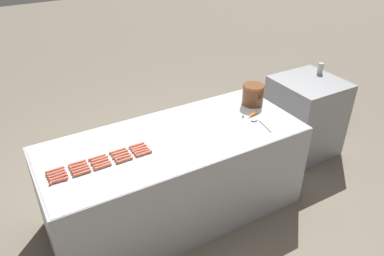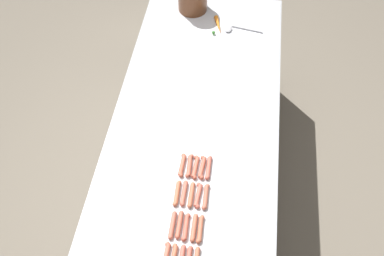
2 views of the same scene
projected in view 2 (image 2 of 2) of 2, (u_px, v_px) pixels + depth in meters
name	position (u px, v px, depth m)	size (l,w,h in m)	color
ground_plane	(195.00, 184.00, 3.05)	(20.00, 20.00, 0.00)	#756B5B
griddle_counter	(195.00, 155.00, 2.68)	(0.99, 2.35, 0.88)	#ADAFB5
hot_dog_2	(172.00, 225.00, 1.93)	(0.02, 0.15, 0.02)	#BF634E
hot_dog_3	(177.00, 193.00, 2.03)	(0.03, 0.15, 0.02)	#C46847
hot_dog_4	(182.00, 165.00, 2.12)	(0.03, 0.15, 0.02)	#C46249
hot_dog_7	(179.00, 225.00, 1.93)	(0.02, 0.15, 0.02)	#C3624B
hot_dog_8	(184.00, 193.00, 2.03)	(0.03, 0.15, 0.02)	#C1634E
hot_dog_9	(190.00, 166.00, 2.12)	(0.03, 0.15, 0.02)	#C1614B
hot_dog_12	(186.00, 227.00, 1.93)	(0.03, 0.15, 0.02)	#C65E4A
hot_dog_13	(191.00, 195.00, 2.02)	(0.03, 0.15, 0.02)	#C16748
hot_dog_14	(196.00, 167.00, 2.12)	(0.03, 0.15, 0.02)	#CA614A
hot_dog_17	(194.00, 228.00, 1.93)	(0.03, 0.15, 0.02)	#C1654A
hot_dog_18	(198.00, 195.00, 2.02)	(0.03, 0.15, 0.02)	#C86250
hot_dog_19	(202.00, 167.00, 2.12)	(0.03, 0.15, 0.02)	#BF5E47
hot_dog_22	(200.00, 229.00, 1.92)	(0.03, 0.15, 0.02)	#C36447
hot_dog_23	(206.00, 197.00, 2.02)	(0.03, 0.15, 0.02)	#BF624B
hot_dog_24	(209.00, 168.00, 2.11)	(0.03, 0.15, 0.02)	#CA5E4D
serving_spoon	(235.00, 29.00, 2.74)	(0.27, 0.08, 0.02)	#B7B7BC
carrot	(218.00, 25.00, 2.75)	(0.08, 0.18, 0.03)	orange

